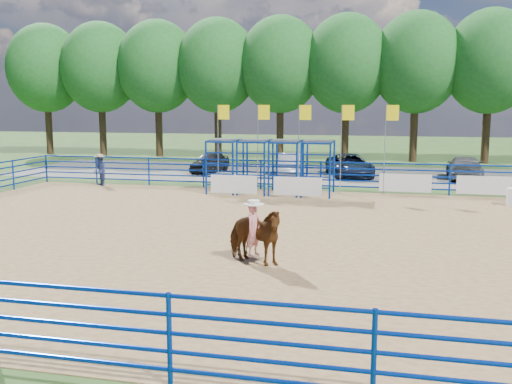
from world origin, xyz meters
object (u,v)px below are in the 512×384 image
Objects in this scene: car_c at (350,165)px; car_b at (291,164)px; car_a at (210,162)px; spectator_cowboy at (100,170)px; horse_and_rider at (254,232)px; calf at (244,239)px; car_d at (464,168)px.

car_b is at bearing 172.65° from car_c.
car_a is 8.68m from car_c.
spectator_cowboy reaches higher than car_b.
car_c is (8.68, -0.30, 0.03)m from car_a.
horse_and_rider is 19.33m from car_c.
car_a is (3.77, 7.06, -0.20)m from spectator_cowboy.
car_a is 0.88× the size of car_b.
car_a is at bearing -17.81° from car_b.
car_b is at bearing 34.75° from spectator_cowboy.
spectator_cowboy is 0.34× the size of car_c.
calf is at bearing 118.30° from horse_and_rider.
car_c reaches higher than calf.
car_d is at bearing 174.89° from car_b.
car_c is at bearing 28.53° from spectator_cowboy.
calf is at bearing 68.91° from car_d.
car_d is (18.87, 6.98, -0.18)m from spectator_cowboy.
calf is 17.91m from car_b.
horse_and_rider is 0.58× the size of car_b.
car_b reaches higher than car_c.
horse_and_rider is at bearing -48.31° from spectator_cowboy.
spectator_cowboy reaches higher than calf.
car_b is (-2.11, 18.79, -0.20)m from horse_and_rider.
calf is 15.72m from spectator_cowboy.
horse_and_rider is 20.93m from car_a.
calf is at bearing -47.40° from spectator_cowboy.
car_d is (15.10, -0.08, 0.03)m from car_a.
spectator_cowboy reaches higher than car_a.
car_d is (9.83, 0.71, -0.04)m from car_b.
car_b is at bearing 96.42° from horse_and_rider.
car_b is 0.93× the size of car_d.
spectator_cowboy is 8.01m from car_a.
car_c is at bearing 4.78° from car_d.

